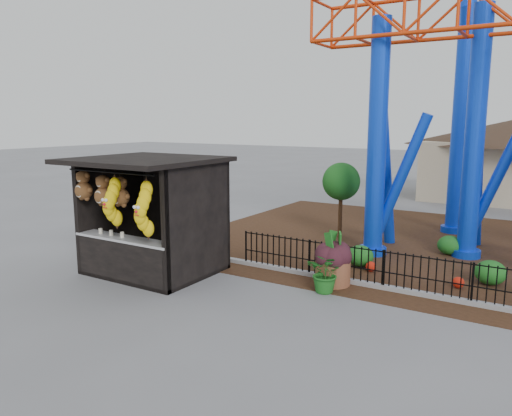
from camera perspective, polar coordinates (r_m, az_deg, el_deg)
The scene contains 9 objects.
ground at distance 11.39m, azimuth -4.36°, elevation -11.07°, with size 120.00×120.00×0.00m, color slate.
mulch_bed at distance 17.20m, azimuth 23.26°, elevation -4.52°, with size 18.00×12.00×0.02m, color #331E11.
curb at distance 12.45m, azimuth 19.66°, elevation -9.48°, with size 18.00×0.18×0.12m, color gray.
prize_booth at distance 13.51m, azimuth -12.51°, elevation -1.11°, with size 3.50×3.40×3.12m.
picket_fence at distance 12.18m, azimuth 23.96°, elevation -8.03°, with size 12.20×0.06×1.00m, color black, non-canonical shape.
terracotta_planter at distance 12.76m, azimuth 8.76°, elevation -7.28°, with size 0.88×0.88×0.64m, color brown.
planter_foliage at distance 12.58m, azimuth 8.84°, elevation -4.50°, with size 0.70×0.70×0.64m, color black.
potted_plant at distance 12.12m, azimuth 8.06°, elevation -7.37°, with size 0.88×0.76×0.97m, color #295C1B.
landscaping at distance 14.64m, azimuth 23.20°, elevation -5.85°, with size 7.84×4.14×0.61m.
Camera 1 is at (6.31, -8.54, 4.11)m, focal length 35.00 mm.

